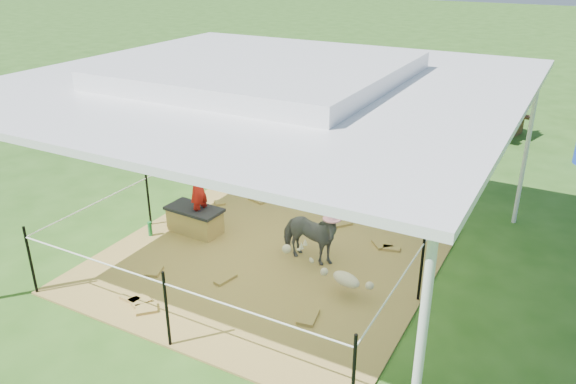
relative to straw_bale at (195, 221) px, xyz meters
The scene contains 13 objects.
ground 1.47m from the straw_bale, ahead, with size 90.00×90.00×0.00m, color #2D5919.
hay_patch 1.46m from the straw_bale, ahead, with size 4.60×4.60×0.03m, color brown.
canopy_tent 2.87m from the straw_bale, ahead, with size 6.30×6.30×2.90m.
rope_fence 1.51m from the straw_bale, ahead, with size 4.54×4.54×1.00m.
straw_bale is the anchor object (origin of this frame).
dark_cloth 0.21m from the straw_bale, ahead, with size 0.90×0.47×0.05m, color black.
woman 0.70m from the straw_bale, ahead, with size 0.37×0.24×1.01m, color red.
green_bottle 0.71m from the straw_bale, 140.71° to the right, with size 0.07×0.07×0.23m, color #19722F.
pony 2.03m from the straw_bale, ahead, with size 0.44×0.97×0.82m, color #45464A.
pink_hat 2.13m from the straw_bale, ahead, with size 0.25×0.25×0.12m, color pink.
foal 2.88m from the straw_bale, 10.51° to the right, with size 1.01×0.56×0.56m, color beige, non-canonical shape.
picnic_table_near 8.29m from the straw_bale, 68.81° to the left, with size 1.84×1.33×0.77m, color brown.
distant_person 8.04m from the straw_bale, 65.82° to the left, with size 0.53×0.41×1.09m, color teal.
Camera 1 is at (3.68, -6.19, 4.23)m, focal length 35.00 mm.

